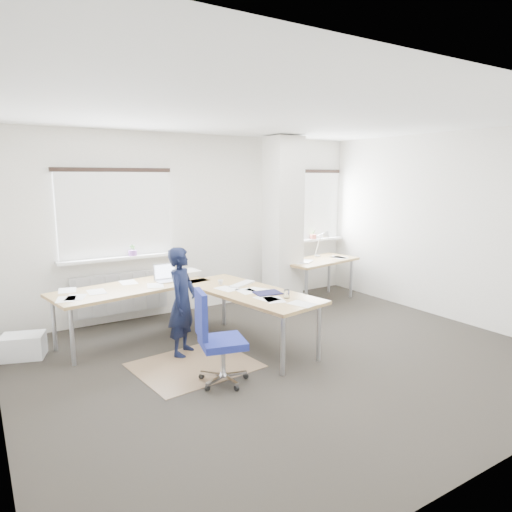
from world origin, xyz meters
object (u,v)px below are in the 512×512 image
desk_main (191,291)px  task_chair (219,358)px  person (182,301)px  desk_side (318,262)px

desk_main → task_chair: 1.36m
task_chair → person: (0.00, 0.96, 0.38)m
desk_main → person: size_ratio=2.13×
desk_side → desk_main: bearing=-175.6°
task_chair → desk_main: bearing=91.9°
person → desk_main: bearing=5.5°
desk_side → task_chair: desk_side is taller
desk_main → person: (-0.26, -0.31, -0.03)m
desk_main → person: 0.41m
person → desk_side: bearing=-25.9°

